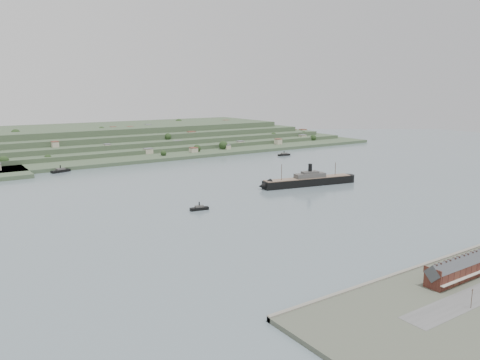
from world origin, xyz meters
TOP-DOWN VIEW (x-y plane):
  - ground at (0.00, 0.00)m, footprint 1400.00×1400.00m
  - terrace_row at (-10.00, -168.02)m, footprint 55.60×9.80m
  - far_peninsula at (27.91, 393.10)m, footprint 760.00×309.00m
  - steamship at (69.56, 30.57)m, footprint 97.55×28.91m
  - tugboat at (-51.34, 9.04)m, footprint 14.04×5.89m
  - ferry_west at (-95.90, 224.72)m, footprint 20.56×11.02m
  - ferry_east at (174.55, 189.25)m, footprint 17.27×5.88m

SIDE VIEW (x-z plane):
  - ground at x=0.00m, z-range 0.00..0.00m
  - tugboat at x=-51.34m, z-range -1.57..4.56m
  - ferry_east at x=174.55m, z-range -1.65..4.72m
  - ferry_west at x=-95.90m, z-range -1.93..5.50m
  - steamship at x=69.56m, z-range -7.43..16.14m
  - terrace_row at x=-10.00m, z-range 1.30..12.38m
  - far_peninsula at x=27.91m, z-range -3.12..26.88m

